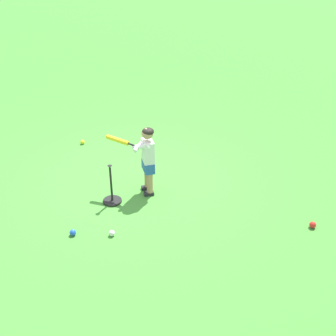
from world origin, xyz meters
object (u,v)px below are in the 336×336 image
Objects in this scene: play_ball_far_right at (112,233)px; play_ball_midfield at (73,233)px; play_ball_near_batter at (83,142)px; batting_tee at (112,196)px; child_batter at (146,155)px; play_ball_by_bucket at (313,225)px.

play_ball_midfield reaches higher than play_ball_far_right.
play_ball_far_right is 0.52m from play_ball_midfield.
play_ball_near_batter is (-2.63, -0.74, -0.00)m from play_ball_midfield.
child_batter is at bearing 127.46° from batting_tee.
play_ball_midfield is (0.65, -3.18, -0.00)m from play_ball_by_bucket.
play_ball_near_batter is (-2.56, -1.26, -0.00)m from play_ball_far_right.
play_ball_midfield is at bearing 15.71° from play_ball_near_batter.
play_ball_by_bucket is at bearing 102.39° from play_ball_far_right.
play_ball_midfield is 1.06× the size of play_ball_near_batter.
play_ball_by_bucket is 2.88m from batting_tee.
batting_tee is (-0.85, 0.31, 0.06)m from play_ball_midfield.
child_batter reaches higher than play_ball_midfield.
play_ball_far_right is at bearing 26.12° from play_ball_near_batter.
child_batter is 13.44× the size of play_ball_near_batter.
play_ball_by_bucket reaches higher than play_ball_far_right.
play_ball_near_batter is at bearing -164.29° from play_ball_midfield.
play_ball_by_bucket is at bearing 101.61° from play_ball_midfield.
play_ball_far_right is at bearing 97.53° from play_ball_midfield.
child_batter is at bearing 147.29° from play_ball_midfield.
play_ball_by_bucket is 4.39m from play_ball_near_batter.
play_ball_midfield reaches higher than play_ball_near_batter.
play_ball_far_right is 0.13× the size of batting_tee.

